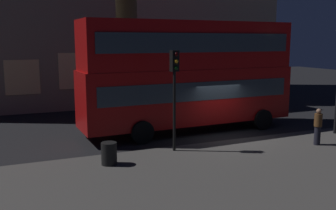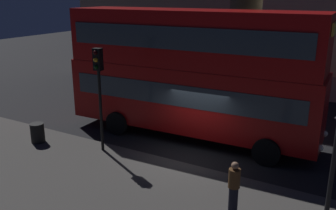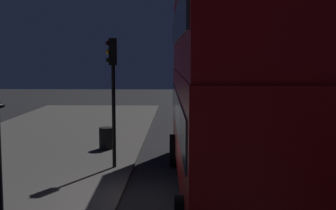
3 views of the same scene
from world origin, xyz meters
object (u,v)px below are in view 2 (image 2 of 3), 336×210
Objects in this scene: traffic_light_near_kerb at (99,79)px; litter_bin at (38,133)px; double_decker_bus at (190,69)px; pedestrian at (234,187)px.

traffic_light_near_kerb is 4.98× the size of litter_bin.
litter_bin is at bearing -172.71° from traffic_light_near_kerb.
double_decker_bus is 6.65m from pedestrian.
litter_bin is at bearing -144.39° from double_decker_bus.
pedestrian reaches higher than litter_bin.
double_decker_bus is at bearing 49.49° from traffic_light_near_kerb.
double_decker_bus is 7.00× the size of pedestrian.
traffic_light_near_kerb is (-2.27, -3.33, -0.02)m from double_decker_bus.
pedestrian is at bearing -53.67° from double_decker_bus.
pedestrian is (6.18, -1.61, -2.15)m from traffic_light_near_kerb.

